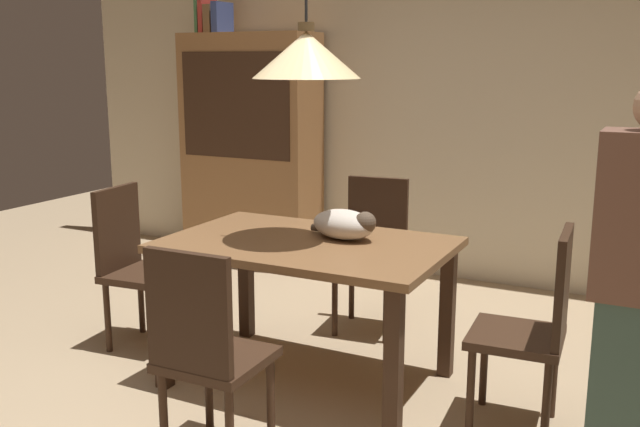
# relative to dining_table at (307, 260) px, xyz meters

# --- Properties ---
(ground) EXTENTS (10.00, 10.00, 0.00)m
(ground) POSITION_rel_dining_table_xyz_m (-0.05, -0.49, -0.65)
(ground) COLOR tan
(back_wall) EXTENTS (6.40, 0.10, 2.90)m
(back_wall) POSITION_rel_dining_table_xyz_m (-0.05, 2.16, 0.80)
(back_wall) COLOR beige
(back_wall) RESTS_ON ground
(dining_table) EXTENTS (1.40, 0.90, 0.75)m
(dining_table) POSITION_rel_dining_table_xyz_m (0.00, 0.00, 0.00)
(dining_table) COLOR brown
(dining_table) RESTS_ON ground
(chair_near_front) EXTENTS (0.41, 0.41, 0.93)m
(chair_near_front) POSITION_rel_dining_table_xyz_m (0.00, -0.88, -0.14)
(chair_near_front) COLOR #382316
(chair_near_front) RESTS_ON ground
(chair_left_side) EXTENTS (0.43, 0.43, 0.93)m
(chair_left_side) POSITION_rel_dining_table_xyz_m (-1.13, -0.01, -0.14)
(chair_left_side) COLOR #382316
(chair_left_side) RESTS_ON ground
(chair_right_side) EXTENTS (0.42, 0.42, 0.93)m
(chair_right_side) POSITION_rel_dining_table_xyz_m (1.13, 0.00, -0.14)
(chair_right_side) COLOR #382316
(chair_right_side) RESTS_ON ground
(chair_far_back) EXTENTS (0.44, 0.44, 0.93)m
(chair_far_back) POSITION_rel_dining_table_xyz_m (-0.01, 0.88, -0.14)
(chair_far_back) COLOR #382316
(chair_far_back) RESTS_ON ground
(cat_sleeping) EXTENTS (0.40, 0.27, 0.16)m
(cat_sleeping) POSITION_rel_dining_table_xyz_m (0.15, 0.12, 0.18)
(cat_sleeping) COLOR beige
(cat_sleeping) RESTS_ON dining_table
(pendant_lamp) EXTENTS (0.52, 0.52, 1.30)m
(pendant_lamp) POSITION_rel_dining_table_xyz_m (-0.00, 0.00, 1.01)
(pendant_lamp) COLOR beige
(hutch_bookcase) EXTENTS (1.12, 0.45, 1.85)m
(hutch_bookcase) POSITION_rel_dining_table_xyz_m (-1.48, 1.83, 0.24)
(hutch_bookcase) COLOR olive
(hutch_bookcase) RESTS_ON ground
(book_green_slim) EXTENTS (0.03, 0.20, 0.26)m
(book_green_slim) POSITION_rel_dining_table_xyz_m (-1.91, 1.83, 1.33)
(book_green_slim) COLOR #427A4C
(book_green_slim) RESTS_ON hutch_bookcase
(book_red_tall) EXTENTS (0.04, 0.22, 0.28)m
(book_red_tall) POSITION_rel_dining_table_xyz_m (-1.86, 1.83, 1.34)
(book_red_tall) COLOR #B73833
(book_red_tall) RESTS_ON hutch_bookcase
(book_brown_thick) EXTENTS (0.06, 0.24, 0.22)m
(book_brown_thick) POSITION_rel_dining_table_xyz_m (-1.80, 1.83, 1.31)
(book_brown_thick) COLOR brown
(book_brown_thick) RESTS_ON hutch_bookcase
(book_blue_wide) EXTENTS (0.06, 0.24, 0.24)m
(book_blue_wide) POSITION_rel_dining_table_xyz_m (-1.72, 1.83, 1.32)
(book_blue_wide) COLOR #384C93
(book_blue_wide) RESTS_ON hutch_bookcase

